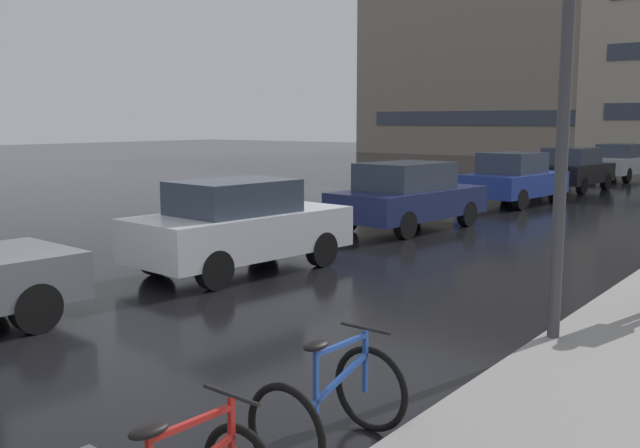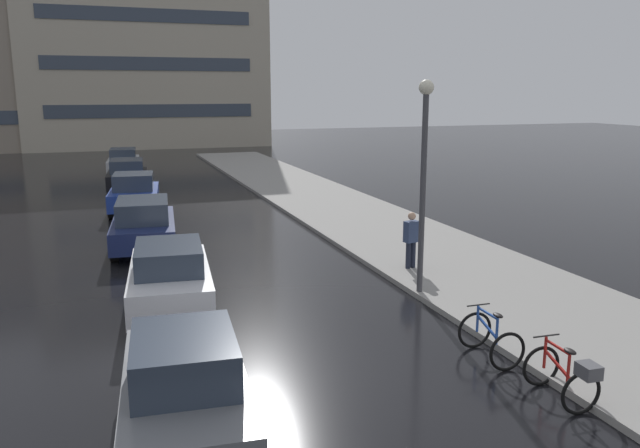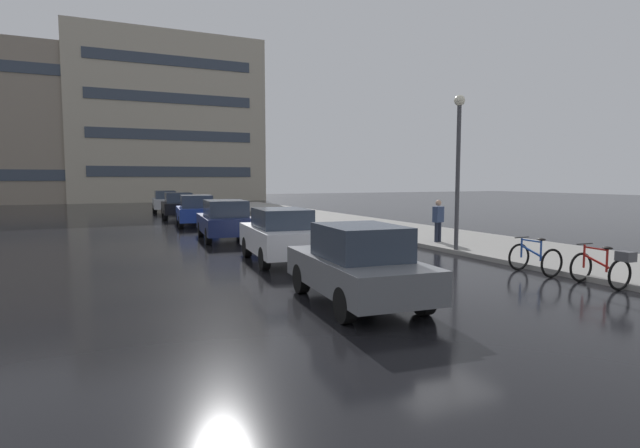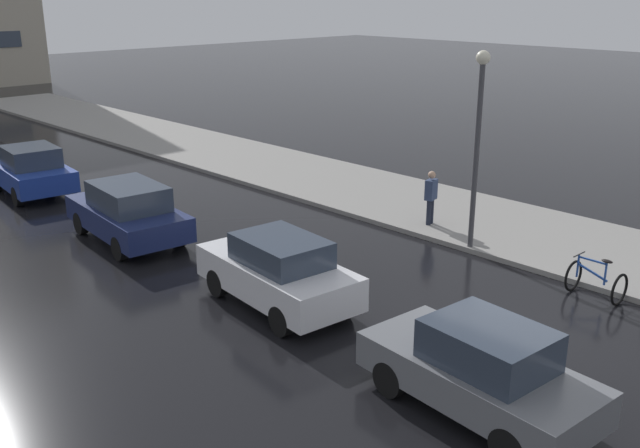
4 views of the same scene
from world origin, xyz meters
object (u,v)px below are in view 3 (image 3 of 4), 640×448
car_grey (358,265)px  car_navy (225,220)px  car_blue (196,211)px  streetlamp (458,155)px  car_black (178,205)px  bicycle_nearest (605,266)px  car_white (281,235)px  bicycle_second (535,259)px  pedestrian (438,220)px  car_silver (165,201)px

car_grey → car_navy: bearing=89.0°
car_blue → streetlamp: (6.01, -13.62, 2.47)m
car_grey → car_navy: car_navy is taller
car_navy → car_black: 12.34m
bicycle_nearest → car_navy: 13.94m
car_white → car_navy: 6.14m
bicycle_second → car_blue: car_blue is taller
car_navy → pedestrian: 8.57m
car_blue → pedestrian: (6.77, -11.69, 0.16)m
bicycle_nearest → car_navy: car_navy is taller
bicycle_second → car_navy: 12.18m
car_silver → pedestrian: bearing=-74.4°
car_navy → car_black: size_ratio=1.11×
car_black → car_navy: bearing=-90.2°
car_blue → car_black: car_blue is taller
bicycle_nearest → car_grey: 6.04m
car_navy → car_black: bearing=89.8°
car_navy → pedestrian: size_ratio=2.58×
bicycle_second → car_grey: bearing=-172.2°
car_silver → pedestrian: (6.72, -24.01, 0.17)m
car_white → streetlamp: (5.91, -0.96, 2.48)m
car_navy → streetlamp: bearing=-49.5°
car_blue → car_silver: 12.32m
car_silver → pedestrian: size_ratio=2.57×
car_grey → car_silver: bearing=89.4°
pedestrian → car_blue: bearing=120.1°
bicycle_nearest → car_white: car_white is taller
bicycle_nearest → car_navy: size_ratio=0.31×
car_grey → car_blue: car_blue is taller
car_white → car_black: (-0.12, 18.48, 0.02)m
streetlamp → pedestrian: bearing=68.7°
car_silver → streetlamp: 26.74m
bicycle_nearest → car_blue: 20.04m
car_white → pedestrian: bearing=8.3°
bicycle_second → streetlamp: bearing=82.4°
streetlamp → car_black: bearing=107.2°
car_navy → streetlamp: 9.67m
car_grey → pedestrian: size_ratio=2.40×
bicycle_nearest → car_white: size_ratio=0.33×
car_blue → car_black: size_ratio=1.01×
car_blue → car_silver: car_blue is taller
car_navy → car_black: (0.05, 12.34, 0.01)m
bicycle_nearest → car_blue: bearing=106.4°
bicycle_second → car_silver: car_silver is taller
bicycle_second → car_blue: (-5.52, 17.33, 0.41)m
bicycle_nearest → car_navy: bearing=114.3°
car_silver → streetlamp: size_ratio=0.84×
car_silver → car_navy: bearing=-90.3°
bicycle_nearest → car_navy: (-5.73, 12.70, 0.33)m
bicycle_nearest → car_black: bearing=102.8°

